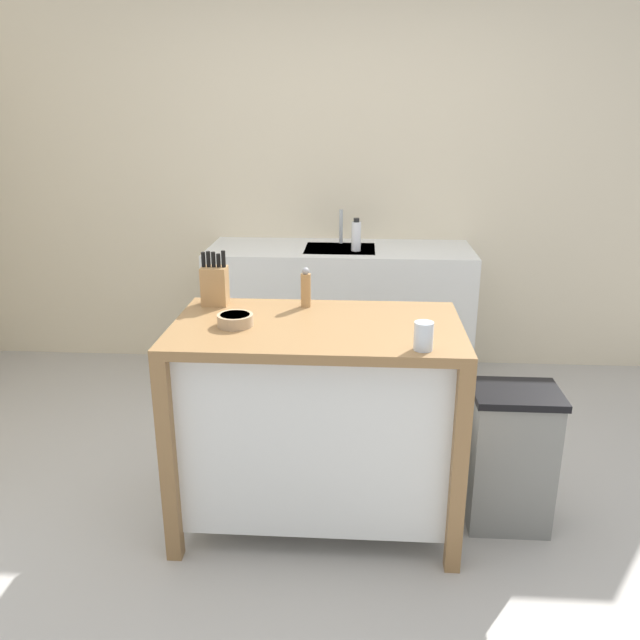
# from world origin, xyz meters

# --- Properties ---
(ground_plane) EXTENTS (6.31, 6.31, 0.00)m
(ground_plane) POSITION_xyz_m (0.00, 0.00, 0.00)
(ground_plane) COLOR #ADA8A0
(ground_plane) RESTS_ON ground
(wall_back) EXTENTS (5.31, 0.10, 2.60)m
(wall_back) POSITION_xyz_m (0.00, 2.01, 1.30)
(wall_back) COLOR beige
(wall_back) RESTS_ON ground
(kitchen_island) EXTENTS (1.17, 0.68, 0.91)m
(kitchen_island) POSITION_xyz_m (-0.09, 0.10, 0.51)
(kitchen_island) COLOR olive
(kitchen_island) RESTS_ON ground
(knife_block) EXTENTS (0.11, 0.09, 0.24)m
(knife_block) POSITION_xyz_m (-0.55, 0.34, 1.00)
(knife_block) COLOR #AD7F4C
(knife_block) RESTS_ON kitchen_island
(bowl_stoneware_deep) EXTENTS (0.14, 0.14, 0.05)m
(bowl_stoneware_deep) POSITION_xyz_m (-0.41, 0.06, 0.93)
(bowl_stoneware_deep) COLOR tan
(bowl_stoneware_deep) RESTS_ON kitchen_island
(drinking_cup) EXTENTS (0.07, 0.07, 0.10)m
(drinking_cup) POSITION_xyz_m (0.31, -0.16, 0.96)
(drinking_cup) COLOR silver
(drinking_cup) RESTS_ON kitchen_island
(pepper_grinder) EXTENTS (0.04, 0.04, 0.18)m
(pepper_grinder) POSITION_xyz_m (-0.15, 0.33, 0.99)
(pepper_grinder) COLOR #AD7F4C
(pepper_grinder) RESTS_ON kitchen_island
(trash_bin) EXTENTS (0.36, 0.28, 0.63)m
(trash_bin) POSITION_xyz_m (0.73, 0.11, 0.32)
(trash_bin) COLOR slate
(trash_bin) RESTS_ON ground
(sink_counter) EXTENTS (1.67, 0.60, 0.88)m
(sink_counter) POSITION_xyz_m (-0.05, 1.66, 0.44)
(sink_counter) COLOR silver
(sink_counter) RESTS_ON ground
(sink_faucet) EXTENTS (0.02, 0.02, 0.22)m
(sink_faucet) POSITION_xyz_m (-0.05, 1.80, 0.99)
(sink_faucet) COLOR #B7BCC1
(sink_faucet) RESTS_ON sink_counter
(bottle_dish_soap) EXTENTS (0.06, 0.06, 0.20)m
(bottle_dish_soap) POSITION_xyz_m (0.05, 1.58, 0.98)
(bottle_dish_soap) COLOR white
(bottle_dish_soap) RESTS_ON sink_counter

